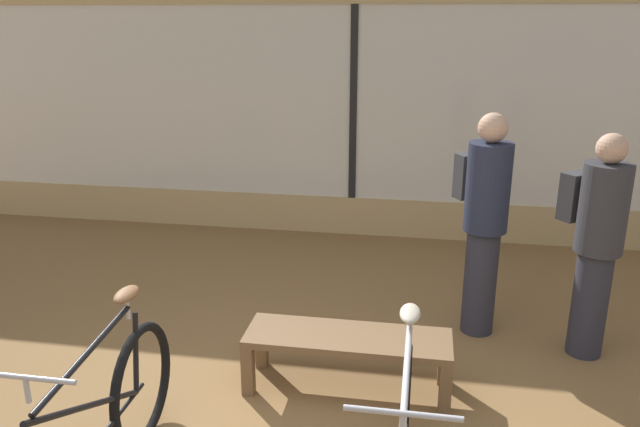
# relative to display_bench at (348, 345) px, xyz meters

# --- Properties ---
(shop_back_wall) EXTENTS (12.00, 0.08, 3.20)m
(shop_back_wall) POSITION_rel_display_bench_xyz_m (-0.36, 3.22, 1.30)
(shop_back_wall) COLOR tan
(shop_back_wall) RESTS_ON ground_plane
(display_bench) EXTENTS (1.40, 0.44, 0.41)m
(display_bench) POSITION_rel_display_bench_xyz_m (0.00, 0.00, 0.00)
(display_bench) COLOR brown
(display_bench) RESTS_ON ground_plane
(customer_near_rack) EXTENTS (0.53, 0.56, 1.71)m
(customer_near_rack) POSITION_rel_display_bench_xyz_m (1.72, 0.80, 0.58)
(customer_near_rack) COLOR #2D2D38
(customer_near_rack) RESTS_ON ground_plane
(customer_by_window) EXTENTS (0.49, 0.56, 1.80)m
(customer_by_window) POSITION_rel_display_bench_xyz_m (0.94, 1.03, 0.63)
(customer_by_window) COLOR #2D2D38
(customer_by_window) RESTS_ON ground_plane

